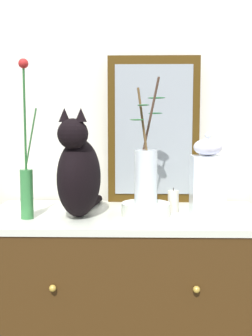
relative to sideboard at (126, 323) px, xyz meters
name	(u,v)px	position (x,y,z in m)	size (l,w,h in m)	color
wall_back	(128,117)	(0.00, 0.34, 0.84)	(4.40, 0.08, 2.60)	silver
sideboard	(126,323)	(0.00, 0.00, 0.00)	(1.10, 0.55, 0.91)	#3D260E
mirror_leaning	(153,130)	(0.12, 0.24, 0.78)	(0.41, 0.03, 0.65)	#422B0A
cat_sitting	(79,173)	(-0.18, -0.07, 0.62)	(0.20, 0.43, 0.41)	black
vase_slim_green	(26,178)	(-0.37, -0.10, 0.61)	(0.07, 0.05, 0.59)	#32763A
bowl_porcelain	(146,209)	(0.08, -0.04, 0.48)	(0.19, 0.19, 0.05)	silver
vase_glass_clear	(146,173)	(0.08, -0.04, 0.62)	(0.15, 0.18, 0.48)	silver
jar_lidded_porcelain	(207,178)	(0.31, -0.03, 0.60)	(0.12, 0.12, 0.32)	white
candle_pillar	(173,201)	(0.19, 0.02, 0.50)	(0.04, 0.04, 0.10)	beige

